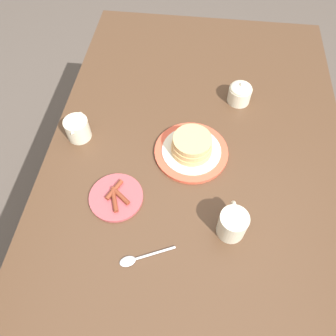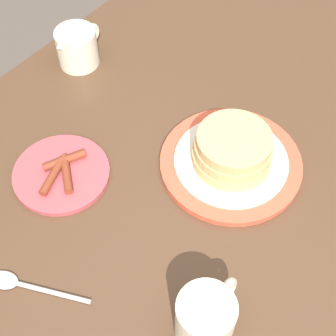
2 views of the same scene
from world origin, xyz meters
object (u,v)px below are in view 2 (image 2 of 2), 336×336
object	(u,v)px
pancake_plate	(232,156)
creamer_pitcher	(77,47)
side_plate_bacon	(61,173)
coffee_mug	(206,317)
spoon	(21,284)

from	to	relation	value
pancake_plate	creamer_pitcher	world-z (taller)	creamer_pitcher
creamer_pitcher	side_plate_bacon	bearing A→B (deg)	-141.84
creamer_pitcher	pancake_plate	bearing A→B (deg)	-93.73
side_plate_bacon	coffee_mug	xyz separation A→B (m)	(-0.06, -0.34, 0.04)
creamer_pitcher	spoon	xyz separation A→B (m)	(-0.39, -0.27, -0.04)
side_plate_bacon	spoon	world-z (taller)	side_plate_bacon
pancake_plate	coffee_mug	xyz separation A→B (m)	(-0.26, -0.13, 0.02)
pancake_plate	side_plate_bacon	size ratio (longest dim) A/B	1.49
coffee_mug	creamer_pitcher	distance (m)	0.58
side_plate_bacon	coffee_mug	bearing A→B (deg)	-100.23
side_plate_bacon	spoon	distance (m)	0.20
pancake_plate	coffee_mug	size ratio (longest dim) A/B	2.20
coffee_mug	pancake_plate	bearing A→B (deg)	27.21
pancake_plate	creamer_pitcher	size ratio (longest dim) A/B	2.11
side_plate_bacon	coffee_mug	size ratio (longest dim) A/B	1.48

